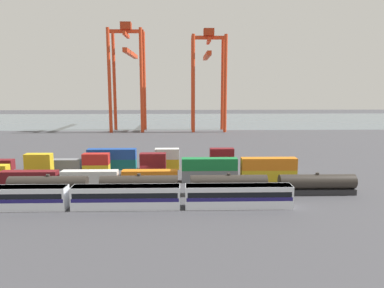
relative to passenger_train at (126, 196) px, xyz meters
name	(u,v)px	position (x,y,z in m)	size (l,w,h in m)	color
ground_plane	(155,148)	(0.06, 61.58, -2.14)	(420.00, 420.00, 0.00)	#424247
harbour_water	(168,120)	(0.06, 167.08, -2.14)	(400.00, 110.00, 0.01)	slate
passenger_train	(126,196)	(0.00, 0.00, 0.00)	(56.53, 3.14, 3.90)	silver
freight_tank_row	(139,185)	(1.28, 7.25, -0.16)	(83.01, 2.77, 4.23)	#232326
shipping_container_2	(29,177)	(-23.60, 17.14, -0.84)	(12.10, 2.44, 2.60)	maroon
shipping_container_3	(90,176)	(-10.59, 17.14, -0.84)	(12.10, 2.44, 2.60)	silver
shipping_container_4	(150,176)	(2.43, 17.14, -0.84)	(12.10, 2.44, 2.60)	orange
shipping_container_5	(209,176)	(15.44, 17.14, -0.84)	(12.10, 2.44, 2.60)	slate
shipping_container_6	(210,164)	(15.44, 17.14, 1.76)	(12.10, 2.44, 2.60)	#197538
shipping_container_7	(268,175)	(28.46, 17.14, -0.84)	(12.10, 2.44, 2.60)	gold
shipping_container_8	(269,164)	(28.46, 17.14, 1.76)	(12.10, 2.44, 2.60)	orange
shipping_container_10	(39,170)	(-23.94, 23.43, -0.84)	(6.04, 2.44, 2.60)	gold
shipping_container_11	(39,159)	(-23.94, 23.43, 1.76)	(6.04, 2.44, 2.60)	gold
shipping_container_12	(96,170)	(-10.66, 23.43, -0.84)	(6.04, 2.44, 2.60)	gold
shipping_container_13	(96,159)	(-10.66, 23.43, 1.76)	(6.04, 2.44, 2.60)	#AD211C
shipping_container_14	(153,169)	(2.62, 23.43, -0.84)	(6.04, 2.44, 2.60)	maroon
shipping_container_15	(153,159)	(2.62, 23.43, 1.76)	(6.04, 2.44, 2.60)	maroon
shipping_container_16	(209,169)	(15.90, 23.43, -0.84)	(6.04, 2.44, 2.60)	#AD211C
shipping_container_17	(1,165)	(-35.93, 29.72, -0.84)	(6.04, 2.44, 2.60)	maroon
shipping_container_18	(57,164)	(-22.07, 29.72, -0.84)	(12.10, 2.44, 2.60)	slate
shipping_container_19	(112,164)	(-8.20, 29.72, -0.84)	(12.10, 2.44, 2.60)	#146066
shipping_container_20	(112,154)	(-8.20, 29.72, 1.76)	(12.10, 2.44, 2.60)	#1C4299
shipping_container_21	(167,164)	(5.66, 29.72, -0.84)	(6.04, 2.44, 2.60)	gold
shipping_container_22	(167,154)	(5.66, 29.72, 1.76)	(6.04, 2.44, 2.60)	silver
shipping_container_23	(222,163)	(19.52, 29.72, -0.84)	(6.04, 2.44, 2.60)	silver
shipping_container_24	(222,153)	(19.52, 29.72, 1.76)	(6.04, 2.44, 2.60)	maroon
shipping_container_25	(276,163)	(33.38, 29.72, -0.84)	(6.04, 2.44, 2.60)	silver
gantry_crane_west	(128,66)	(-16.06, 113.60, 28.25)	(16.00, 39.94, 49.82)	red
gantry_crane_central	(208,70)	(21.85, 112.79, 26.70)	(16.18, 34.22, 47.17)	red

